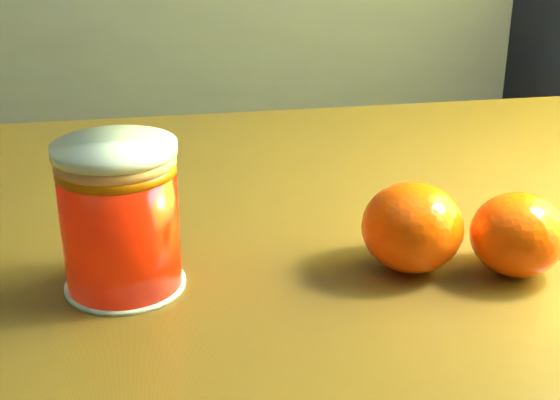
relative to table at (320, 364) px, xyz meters
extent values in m
cube|color=brown|center=(0.00, 0.00, 0.08)|extent=(1.11, 0.79, 0.04)
cylinder|color=red|center=(-0.15, -0.03, 0.15)|extent=(0.08, 0.08, 0.09)
cylinder|color=#EC9B60|center=(-0.15, -0.03, 0.20)|extent=(0.08, 0.08, 0.01)
cylinder|color=silver|center=(-0.15, -0.03, 0.20)|extent=(0.08, 0.08, 0.01)
ellipsoid|color=#FF4C05|center=(0.05, -0.04, 0.14)|extent=(0.08, 0.08, 0.06)
ellipsoid|color=#FF4C05|center=(0.12, -0.06, 0.13)|extent=(0.09, 0.09, 0.06)
camera|label=1|loc=(-0.14, -0.51, 0.36)|focal=50.00mm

